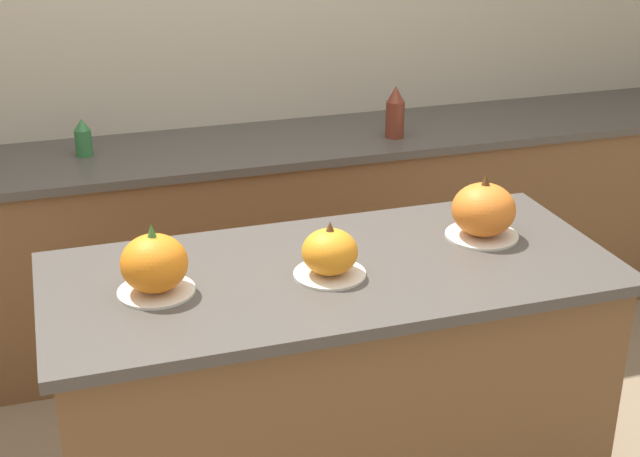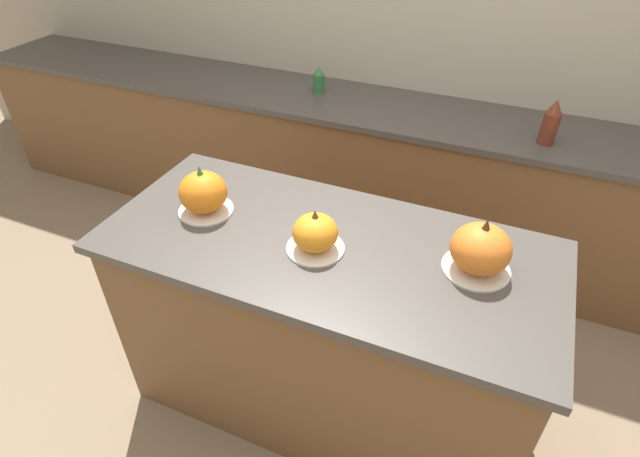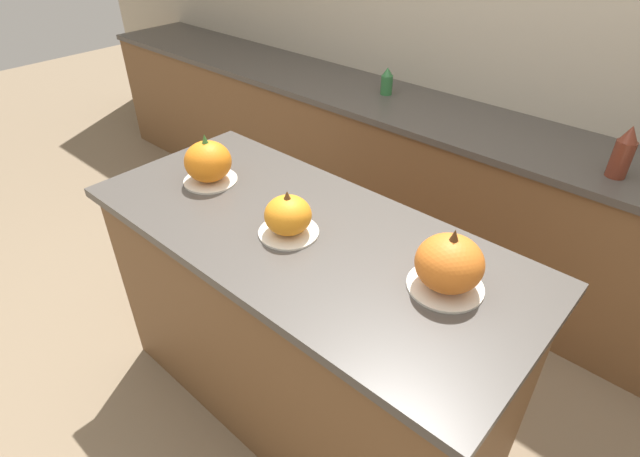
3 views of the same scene
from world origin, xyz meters
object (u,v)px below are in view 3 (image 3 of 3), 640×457
pumpkin_cake_left (208,163)px  bottle_short (387,81)px  pumpkin_cake_center (288,217)px  pumpkin_cake_right (449,264)px  bottle_tall (623,153)px

pumpkin_cake_left → bottle_short: pumpkin_cake_left is taller
pumpkin_cake_left → pumpkin_cake_center: bearing=-5.3°
pumpkin_cake_right → bottle_tall: (0.16, 1.11, -0.00)m
bottle_tall → bottle_short: bottle_tall is taller
pumpkin_cake_center → bottle_tall: (0.70, 1.23, 0.01)m
pumpkin_cake_left → pumpkin_cake_right: bearing=3.9°
bottle_tall → pumpkin_cake_left: bearing=-135.0°
pumpkin_cake_left → bottle_short: (-0.10, 1.34, -0.03)m
pumpkin_cake_center → bottle_tall: bottle_tall is taller
pumpkin_cake_left → bottle_tall: bearing=45.0°
pumpkin_cake_center → bottle_short: size_ratio=1.35×
bottle_tall → bottle_short: size_ratio=1.46×
pumpkin_cake_center → pumpkin_cake_right: (0.54, 0.11, 0.02)m
pumpkin_cake_left → pumpkin_cake_center: size_ratio=1.03×
pumpkin_cake_right → bottle_tall: pumpkin_cake_right is taller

